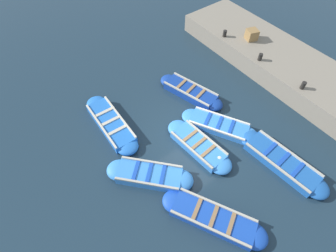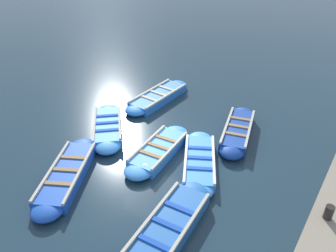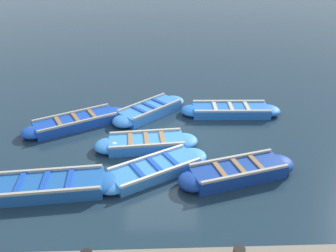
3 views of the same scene
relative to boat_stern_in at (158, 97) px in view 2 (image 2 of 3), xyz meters
name	(u,v)px [view 2 (image 2 of 3)]	position (x,y,z in m)	size (l,w,h in m)	color
ground_plane	(164,147)	(-2.29, 2.76, -0.17)	(120.00, 120.00, 0.00)	#1C303F
boat_stern_in	(158,97)	(0.00, 0.00, 0.00)	(1.09, 3.90, 0.40)	blue
boat_inner_gap	(199,162)	(-3.79, 2.93, -0.02)	(2.48, 3.46, 0.36)	#3884E0
boat_bow_out	(67,174)	(-0.80, 5.80, 0.00)	(2.62, 3.78, 0.40)	#1947B7
boat_broadside	(238,131)	(-4.07, 0.62, 0.03)	(1.76, 3.60, 0.46)	navy
boat_mid_row	(167,229)	(-4.52, 5.79, 0.01)	(1.32, 4.01, 0.41)	#1E59AD
boat_far_corner	(108,127)	(0.05, 3.13, 0.02)	(2.99, 3.12, 0.44)	#3884E0
boat_near_quay	(158,150)	(-2.36, 3.21, -0.01)	(1.23, 3.42, 0.39)	#3884E0
bollard_mid_south	(329,212)	(-7.72, 4.01, 0.99)	(0.20, 0.20, 0.35)	black
buoy_orange_near	(145,168)	(-2.58, 4.21, 0.00)	(0.34, 0.34, 0.34)	silver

